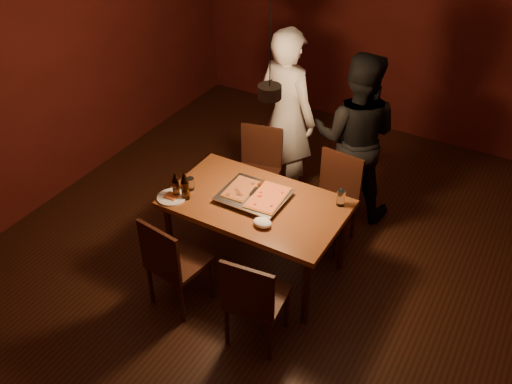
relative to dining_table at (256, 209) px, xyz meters
The scene contains 19 objects.
room_shell 0.73m from the dining_table, 45.81° to the left, with size 6.00×6.00×6.00m.
dining_table is the anchor object (origin of this frame).
chair_far_left 0.94m from the dining_table, 118.25° to the left, with size 0.50×0.50×0.49m.
chair_far_right 0.86m from the dining_table, 60.86° to the left, with size 0.45×0.45×0.49m.
chair_near_left 0.84m from the dining_table, 116.13° to the right, with size 0.47×0.47×0.49m.
chair_near_right 0.88m from the dining_table, 61.66° to the right, with size 0.47×0.47×0.49m.
pizza_tray 0.11m from the dining_table, 147.36° to the left, with size 0.55×0.45×0.05m, color silver.
pizza_meat 0.21m from the dining_table, 169.83° to the left, with size 0.21×0.34×0.02m, color maroon.
pizza_cheese 0.17m from the dining_table, 20.63° to the left, with size 0.26×0.42×0.02m, color gold.
spatula 0.15m from the dining_table, 118.82° to the left, with size 0.09×0.24×0.04m, color silver, non-canonical shape.
beer_bottle_a 0.71m from the dining_table, 157.08° to the right, with size 0.06×0.06×0.23m.
beer_bottle_b 0.63m from the dining_table, 154.54° to the right, with size 0.07×0.07×0.26m.
water_glass_left 0.61m from the dining_table, 167.75° to the right, with size 0.07×0.07×0.11m, color silver.
water_glass_right 0.72m from the dining_table, 26.33° to the left, with size 0.07×0.07×0.15m, color silver.
plate_slice 0.72m from the dining_table, 154.13° to the right, with size 0.25×0.25×0.03m.
napkin 0.34m from the dining_table, 51.06° to the right, with size 0.16×0.12×0.06m, color white.
diner_white 1.26m from the dining_table, 105.43° to the left, with size 0.67×0.44×1.83m, color silver.
diner_dark 1.32m from the dining_table, 73.05° to the left, with size 0.83×0.65×1.71m, color black.
pendant_lamp 1.09m from the dining_table, 45.81° to the left, with size 0.18×0.18×1.10m.
Camera 1 is at (1.84, -3.40, 3.63)m, focal length 40.00 mm.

